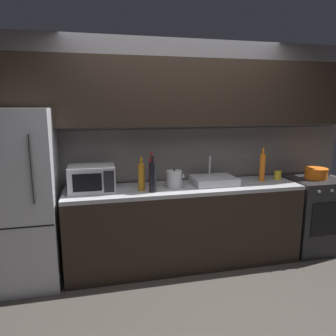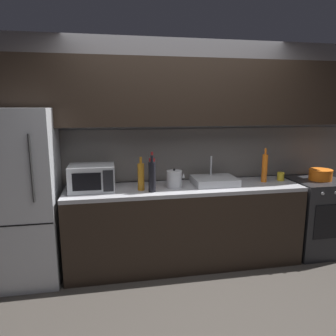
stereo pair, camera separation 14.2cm
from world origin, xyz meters
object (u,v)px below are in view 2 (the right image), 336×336
at_px(kettle, 174,179).
at_px(wine_bottle_amber, 141,176).
at_px(wine_bottle_dark, 152,177).
at_px(microwave, 92,178).
at_px(wine_bottle_orange, 265,168).
at_px(wine_bottle_red, 152,172).
at_px(refrigerator, 23,197).
at_px(oven_range, 315,216).
at_px(mug_yellow, 281,176).
at_px(cooking_pot, 320,175).

relative_size(kettle, wine_bottle_amber, 0.60).
distance_m(wine_bottle_amber, wine_bottle_dark, 0.13).
distance_m(microwave, wine_bottle_orange, 1.93).
relative_size(wine_bottle_red, wine_bottle_dark, 1.00).
bearing_deg(wine_bottle_red, wine_bottle_amber, -132.69).
height_order(wine_bottle_amber, wine_bottle_dark, wine_bottle_dark).
xyz_separation_m(kettle, wine_bottle_dark, (-0.26, -0.12, 0.07)).
height_order(refrigerator, kettle, refrigerator).
distance_m(refrigerator, microwave, 0.70).
height_order(oven_range, wine_bottle_dark, wine_bottle_dark).
relative_size(oven_range, wine_bottle_amber, 2.57).
bearing_deg(wine_bottle_orange, mug_yellow, 7.36).
height_order(refrigerator, oven_range, refrigerator).
xyz_separation_m(refrigerator, wine_bottle_orange, (2.61, 0.04, 0.19)).
bearing_deg(mug_yellow, refrigerator, -178.69).
height_order(wine_bottle_amber, cooking_pot, wine_bottle_amber).
xyz_separation_m(microwave, wine_bottle_amber, (0.50, -0.08, 0.01)).
height_order(microwave, kettle, microwave).
height_order(wine_bottle_red, wine_bottle_dark, wine_bottle_red).
relative_size(kettle, wine_bottle_orange, 0.54).
distance_m(oven_range, microwave, 2.67).
bearing_deg(wine_bottle_red, mug_yellow, -0.85).
relative_size(oven_range, wine_bottle_dark, 2.39).
distance_m(wine_bottle_amber, cooking_pot, 2.13).
xyz_separation_m(wine_bottle_red, wine_bottle_orange, (1.29, -0.05, 0.01)).
bearing_deg(refrigerator, wine_bottle_red, 3.79).
relative_size(microwave, mug_yellow, 4.72).
distance_m(microwave, cooking_pot, 2.63).
distance_m(kettle, wine_bottle_dark, 0.29).
distance_m(microwave, wine_bottle_dark, 0.63).
bearing_deg(oven_range, wine_bottle_orange, 176.90).
relative_size(refrigerator, wine_bottle_orange, 4.48).
xyz_separation_m(kettle, wine_bottle_amber, (-0.36, -0.04, 0.05)).
bearing_deg(microwave, kettle, -2.62).
relative_size(microwave, wine_bottle_orange, 1.18).
distance_m(microwave, mug_yellow, 2.16).
relative_size(wine_bottle_amber, cooking_pot, 1.34).
bearing_deg(wine_bottle_orange, wine_bottle_dark, -172.29).
distance_m(oven_range, wine_bottle_amber, 2.19).
xyz_separation_m(microwave, kettle, (0.86, -0.04, -0.04)).
relative_size(refrigerator, wine_bottle_red, 4.62).
distance_m(kettle, cooking_pot, 1.77).
xyz_separation_m(refrigerator, cooking_pot, (3.31, 0.00, 0.09)).
height_order(kettle, wine_bottle_red, wine_bottle_red).
xyz_separation_m(refrigerator, wine_bottle_amber, (1.18, -0.06, 0.17)).
bearing_deg(refrigerator, wine_bottle_orange, 0.78).
relative_size(wine_bottle_orange, cooking_pot, 1.49).
bearing_deg(microwave, refrigerator, -178.45).
relative_size(microwave, wine_bottle_amber, 1.31).
bearing_deg(cooking_pot, oven_range, -176.15).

